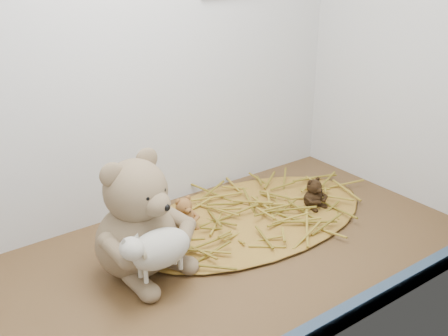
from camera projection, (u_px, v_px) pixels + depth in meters
alcove_shell at (171, 37)px, 102.06cm from camera, size 120.40×60.20×90.40cm
straw_bed at (251, 218)px, 131.64cm from camera, size 62.53×36.31×1.21cm
main_teddy at (135, 216)px, 107.62cm from camera, size 25.20×25.96×24.91cm
toy_lamb at (160, 249)px, 102.25cm from camera, size 16.06×9.80×10.38cm
mini_teddy_tan at (184, 211)px, 125.17cm from camera, size 6.17×6.50×7.58cm
mini_teddy_brown at (313, 192)px, 134.65cm from camera, size 6.17×6.50×7.44cm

